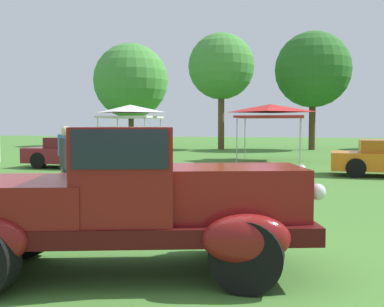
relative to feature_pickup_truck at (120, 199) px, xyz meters
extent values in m
plane|color=#42752D|center=(0.62, 0.24, -0.87)|extent=(120.00, 120.00, 0.00)
cube|color=#400B0B|center=(-0.04, -0.01, -0.31)|extent=(4.67, 2.66, 0.20)
cube|color=maroon|center=(1.23, 0.37, 0.07)|extent=(1.89, 1.52, 0.60)
ellipsoid|color=silver|center=(2.04, 0.62, 0.05)|extent=(0.30, 0.54, 0.68)
cube|color=maroon|center=(0.08, 0.02, 0.31)|extent=(1.41, 1.62, 1.04)
cube|color=black|center=(0.08, 0.02, 0.61)|extent=(1.33, 1.63, 0.40)
cube|color=maroon|center=(-1.24, -0.37, -0.01)|extent=(2.25, 1.91, 0.48)
ellipsoid|color=maroon|center=(1.09, 1.08, -0.31)|extent=(0.98, 0.61, 0.52)
ellipsoid|color=maroon|center=(1.51, -0.30, -0.31)|extent=(0.98, 0.61, 0.52)
ellipsoid|color=maroon|center=(-1.45, 0.32, -0.31)|extent=(0.98, 0.61, 0.52)
sphere|color=silver|center=(1.96, 1.05, 0.13)|extent=(0.18, 0.18, 0.18)
sphere|color=silver|center=(2.21, 0.21, 0.13)|extent=(0.18, 0.18, 0.18)
cylinder|color=black|center=(1.09, 1.08, -0.49)|extent=(0.76, 0.24, 0.76)
cylinder|color=black|center=(1.51, -0.30, -0.49)|extent=(0.76, 0.24, 0.76)
cylinder|color=black|center=(-1.45, 0.32, -0.49)|extent=(0.76, 0.24, 0.76)
cube|color=maroon|center=(-6.87, 11.91, -0.37)|extent=(4.21, 1.92, 0.60)
cube|color=maroon|center=(-7.03, 11.92, 0.13)|extent=(1.89, 1.55, 0.44)
cylinder|color=black|center=(-5.68, 11.06, -0.55)|extent=(0.64, 0.22, 0.64)
cylinder|color=black|center=(-8.14, 11.21, -0.55)|extent=(0.64, 0.22, 0.64)
cylinder|color=black|center=(3.63, 10.92, -0.55)|extent=(0.64, 0.22, 0.64)
cylinder|color=#7F7056|center=(-4.28, 6.51, -0.44)|extent=(0.16, 0.16, 0.86)
cylinder|color=#7F7056|center=(-4.45, 6.61, -0.44)|extent=(0.16, 0.16, 0.86)
cube|color=#336BB2|center=(-4.36, 6.56, 0.29)|extent=(0.47, 0.41, 0.60)
sphere|color=beige|center=(-4.36, 6.56, 0.71)|extent=(0.22, 0.22, 0.22)
cylinder|color=#383838|center=(-2.42, 3.22, -0.44)|extent=(0.16, 0.16, 0.86)
cylinder|color=#383838|center=(-2.55, 3.37, -0.44)|extent=(0.16, 0.16, 0.86)
cube|color=#2D2D33|center=(-2.48, 3.30, 0.29)|extent=(0.45, 0.46, 0.60)
sphere|color=beige|center=(-2.48, 3.30, 0.71)|extent=(0.22, 0.22, 0.22)
cylinder|color=#B7B7BC|center=(-5.22, 17.74, 0.16)|extent=(0.05, 0.05, 2.05)
cylinder|color=#B7B7BC|center=(-5.22, 15.37, 0.16)|extent=(0.05, 0.05, 2.05)
cylinder|color=#B7B7BC|center=(-7.59, 17.74, 0.16)|extent=(0.05, 0.05, 2.05)
cylinder|color=#B7B7BC|center=(-7.59, 15.37, 0.16)|extent=(0.05, 0.05, 2.05)
cube|color=silver|center=(-6.41, 16.56, 1.23)|extent=(2.63, 2.63, 0.10)
pyramid|color=silver|center=(-6.41, 16.56, 1.65)|extent=(2.58, 2.58, 0.38)
cylinder|color=#B7B7BC|center=(1.77, 18.86, 0.16)|extent=(0.05, 0.05, 2.05)
cylinder|color=#B7B7BC|center=(1.77, 16.06, 0.16)|extent=(0.05, 0.05, 2.05)
cylinder|color=#B7B7BC|center=(-1.03, 18.86, 0.16)|extent=(0.05, 0.05, 2.05)
cylinder|color=#B7B7BC|center=(-1.03, 16.06, 0.16)|extent=(0.05, 0.05, 2.05)
cube|color=red|center=(0.37, 17.46, 1.23)|extent=(3.11, 3.11, 0.10)
pyramid|color=red|center=(0.37, 17.46, 1.65)|extent=(3.05, 3.05, 0.38)
cylinder|color=#47331E|center=(-12.12, 31.21, 0.96)|extent=(0.44, 0.44, 3.65)
sphere|color=#428938|center=(-12.12, 31.21, 4.47)|extent=(6.13, 6.13, 6.13)
cylinder|color=brown|center=(-3.82, 27.24, 1.40)|extent=(0.44, 0.44, 4.53)
sphere|color=#428938|center=(-3.82, 27.24, 4.93)|extent=(4.61, 4.61, 4.61)
cylinder|color=#47331E|center=(2.38, 28.11, 1.17)|extent=(0.44, 0.44, 4.07)
sphere|color=#286623|center=(2.38, 28.11, 4.63)|extent=(5.17, 5.17, 5.17)
camera|label=1|loc=(2.10, -4.96, 0.86)|focal=43.48mm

